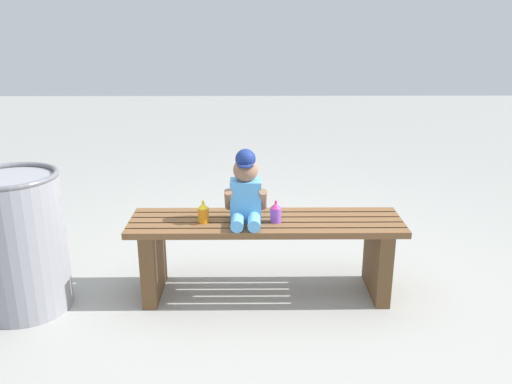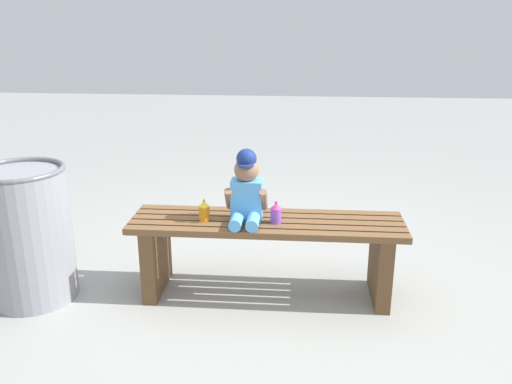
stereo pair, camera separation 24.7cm
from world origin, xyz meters
name	(u,v)px [view 1 (the left image)]	position (x,y,z in m)	size (l,w,h in m)	color
ground_plane	(266,292)	(0.00, 0.00, 0.00)	(16.00, 16.00, 0.00)	#999993
park_bench	(266,245)	(0.00, 0.00, 0.30)	(1.53, 0.40, 0.46)	brown
child_figure	(246,190)	(-0.11, -0.01, 0.63)	(0.23, 0.27, 0.40)	#59A5E5
sippy_cup_left	(203,212)	(-0.35, -0.03, 0.51)	(0.06, 0.06, 0.12)	orange
sippy_cup_right	(276,212)	(0.05, -0.03, 0.51)	(0.06, 0.06, 0.12)	#8C4CCC
trash_bin	(20,242)	(-1.32, -0.15, 0.39)	(0.49, 0.49, 0.77)	gray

